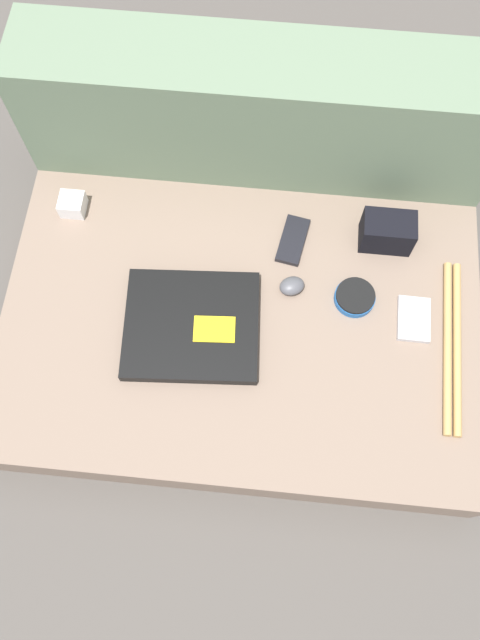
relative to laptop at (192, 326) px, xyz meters
The scene contains 11 objects.
ground_plane 0.18m from the laptop, 11.71° to the left, with size 8.00×8.00×0.00m, color #4C4742.
couch_seat 0.13m from the laptop, 11.71° to the left, with size 1.07×0.71×0.12m.
couch_backrest 0.49m from the laptop, 77.63° to the left, with size 1.07×0.20×0.44m.
laptop is the anchor object (origin of this frame).
computer_mouse 0.24m from the laptop, 28.83° to the left, with size 0.07×0.06×0.03m.
speaker_puck 0.37m from the laptop, 16.39° to the left, with size 0.09×0.09×0.03m.
phone_silver 0.49m from the laptop, ahead, with size 0.07×0.11×0.01m.
phone_black 0.32m from the laptop, 49.01° to the left, with size 0.08×0.13×0.01m.
camera_pouch 0.50m from the laptop, 31.97° to the left, with size 0.12×0.08×0.08m.
charger_brick 0.42m from the laptop, 139.23° to the left, with size 0.06×0.06×0.04m.
drumstick_pair 0.57m from the laptop, ahead, with size 0.05×0.40×0.02m.
Camera 1 is at (0.05, -0.50, 1.42)m, focal length 35.00 mm.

